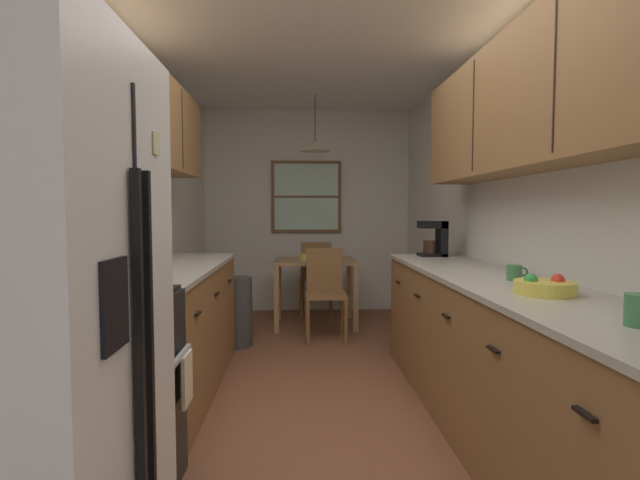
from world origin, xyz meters
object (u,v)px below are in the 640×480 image
Objects in this scene: refrigerator at (1,358)px; dining_table at (315,271)px; storage_canister at (135,266)px; fruit_bowl at (545,286)px; dining_chair_near at (325,289)px; mug_by_coffeemaker at (639,310)px; stove_range at (95,400)px; mug_spare at (515,273)px; dining_chair_far at (316,274)px; microwave_over_range at (58,102)px; trash_bin at (237,312)px; table_serving_bowl at (306,257)px; coffee_maker at (436,238)px.

dining_table is (1.00, 4.00, -0.27)m from refrigerator.
dining_table is 2.93m from storage_canister.
dining_chair_near is at bearing 107.69° from fruit_bowl.
mug_by_coffeemaker is (1.92, 0.18, 0.08)m from refrigerator.
stove_range reaches higher than dining_table.
mug_by_coffeemaker is 1.03× the size of mug_spare.
dining_table is 0.57m from dining_chair_far.
trash_bin is (0.41, 2.47, -1.40)m from microwave_over_range.
stove_range reaches higher than dining_chair_near.
microwave_over_range is 2.37× the size of fruit_bowl.
storage_canister is 1.38× the size of mug_spare.
mug_spare is 0.71× the size of table_serving_bowl.
stove_range is at bearing -136.63° from coffee_maker.
dining_chair_far is 2.20m from coffee_maker.
dining_table reaches higher than trash_bin.
trash_bin is at bearing 119.15° from mug_by_coffeemaker.
stove_range is 1.73× the size of microwave_over_range.
table_serving_bowl is at bearing 157.18° from dining_table.
microwave_over_range is 2.87m from trash_bin.
storage_canister is at bearing -109.48° from table_serving_bowl.
trash_bin is at bearing 81.07° from storage_canister.
storage_canister reaches higher than dining_chair_far.
mug_by_coffeemaker is (1.99, -1.11, -0.03)m from storage_canister.
stove_range is 9.48× the size of mug_spare.
fruit_bowl is at bearing 1.75° from stove_range.
stove_range is 2.04m from fruit_bowl.
mug_by_coffeemaker is (0.92, -3.82, 0.35)m from dining_table.
dining_table is at bearing -22.82° from table_serving_bowl.
coffee_maker is 2.47× the size of mug_by_coffeemaker.
mug_by_coffeemaker is at bearing -29.29° from storage_canister.
stove_range is 1.69× the size of trash_bin.
dining_chair_near is 2.48m from storage_canister.
fruit_bowl is at bearing -54.93° from trash_bin.
coffee_maker is at bearing -42.03° from dining_chair_near.
dining_chair_near is (1.08, 3.44, -0.38)m from refrigerator.
dining_table is 1.14m from trash_bin.
microwave_over_range reaches higher than storage_canister.
refrigerator is 4.13m from dining_table.
stove_range is at bearing -178.25° from fruit_bowl.
dining_chair_far is 4.49m from mug_by_coffeemaker.
mug_spare reaches higher than dining_chair_far.
stove_range is 1.26m from microwave_over_range.
coffee_maker is at bearing -17.92° from trash_bin.
dining_chair_far is 3.48m from storage_canister.
refrigerator is 4.69m from dining_chair_far.
dining_chair_near reaches higher than table_serving_bowl.
microwave_over_range is 2.25m from fruit_bowl.
microwave_over_range reaches higher than trash_bin.
dining_chair_near is (0.08, -0.56, -0.11)m from dining_table.
table_serving_bowl is (0.90, 4.04, -0.11)m from refrigerator.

